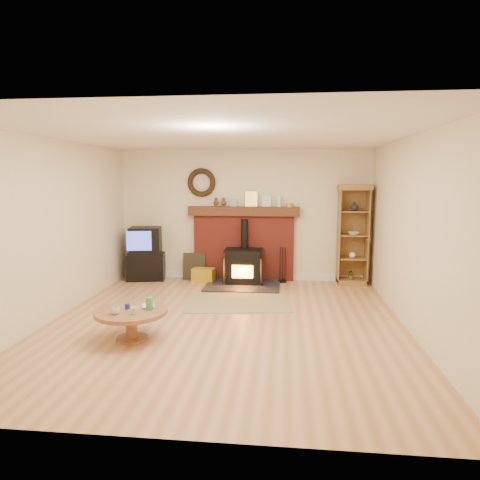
# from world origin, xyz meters

# --- Properties ---
(ground) EXTENTS (5.50, 5.50, 0.00)m
(ground) POSITION_xyz_m (0.00, 0.00, 0.00)
(ground) COLOR #B1794A
(ground) RESTS_ON ground
(room_shell) EXTENTS (5.02, 5.52, 2.61)m
(room_shell) POSITION_xyz_m (-0.02, 0.09, 1.72)
(room_shell) COLOR beige
(room_shell) RESTS_ON ground
(chimney_breast) EXTENTS (2.20, 0.22, 1.78)m
(chimney_breast) POSITION_xyz_m (0.00, 2.67, 0.80)
(chimney_breast) COLOR maroon
(chimney_breast) RESTS_ON ground
(wood_stove) EXTENTS (1.40, 1.00, 1.24)m
(wood_stove) POSITION_xyz_m (0.04, 2.27, 0.33)
(wood_stove) COLOR black
(wood_stove) RESTS_ON ground
(area_rug) EXTENTS (1.83, 1.37, 0.01)m
(area_rug) POSITION_xyz_m (0.06, 1.03, 0.01)
(area_rug) COLOR brown
(area_rug) RESTS_ON ground
(tv_unit) EXTENTS (0.80, 0.62, 1.07)m
(tv_unit) POSITION_xyz_m (-1.96, 2.47, 0.51)
(tv_unit) COLOR black
(tv_unit) RESTS_ON ground
(curio_cabinet) EXTENTS (0.61, 0.44, 1.92)m
(curio_cabinet) POSITION_xyz_m (2.11, 2.55, 0.96)
(curio_cabinet) COLOR brown
(curio_cabinet) RESTS_ON ground
(firelog_box) EXTENTS (0.46, 0.32, 0.27)m
(firelog_box) POSITION_xyz_m (-0.77, 2.40, 0.13)
(firelog_box) COLOR #D0D514
(firelog_box) RESTS_ON ground
(leaning_painting) EXTENTS (0.45, 0.12, 0.54)m
(leaning_painting) POSITION_xyz_m (-1.00, 2.55, 0.27)
(leaning_painting) COLOR black
(leaning_painting) RESTS_ON ground
(fire_tools) EXTENTS (0.16, 0.16, 0.70)m
(fire_tools) POSITION_xyz_m (0.78, 2.50, 0.13)
(fire_tools) COLOR black
(fire_tools) RESTS_ON ground
(coffee_table) EXTENTS (0.91, 0.91, 0.55)m
(coffee_table) POSITION_xyz_m (-1.09, -0.75, 0.32)
(coffee_table) COLOR brown
(coffee_table) RESTS_ON ground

